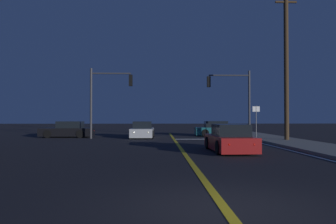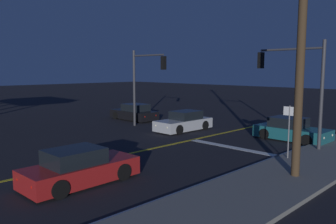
{
  "view_description": "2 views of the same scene",
  "coord_description": "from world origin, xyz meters",
  "px_view_note": "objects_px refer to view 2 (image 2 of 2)",
  "views": [
    {
      "loc": [
        -1.22,
        -5.77,
        1.67
      ],
      "look_at": [
        -0.56,
        15.16,
        2.03
      ],
      "focal_mm": 33.97,
      "sensor_mm": 36.0,
      "label": 1
    },
    {
      "loc": [
        13.11,
        3.38,
        4.16
      ],
      "look_at": [
        1.01,
        15.44,
        2.03
      ],
      "focal_mm": 36.5,
      "sensor_mm": 36.0,
      "label": 2
    }
  ],
  "objects_px": {
    "car_distant_tail_teal": "(291,130)",
    "car_parked_curb_red": "(79,168)",
    "traffic_signal_near_right": "(297,78)",
    "street_sign_corner": "(289,124)",
    "car_following_oncoming_silver": "(184,122)",
    "traffic_signal_far_left": "(145,76)",
    "car_side_waiting_black": "(134,113)",
    "utility_pole_right": "(302,26)"
  },
  "relations": [
    {
      "from": "car_distant_tail_teal",
      "to": "car_parked_curb_red",
      "type": "relative_size",
      "value": 1.0
    },
    {
      "from": "traffic_signal_near_right",
      "to": "street_sign_corner",
      "type": "xyz_separation_m",
      "value": [
        1.01,
        -2.8,
        -2.03
      ]
    },
    {
      "from": "car_following_oncoming_silver",
      "to": "traffic_signal_far_left",
      "type": "bearing_deg",
      "value": 22.1
    },
    {
      "from": "car_side_waiting_black",
      "to": "traffic_signal_near_right",
      "type": "distance_m",
      "value": 14.37
    },
    {
      "from": "car_following_oncoming_silver",
      "to": "car_parked_curb_red",
      "type": "height_order",
      "value": "same"
    },
    {
      "from": "car_parked_curb_red",
      "to": "car_distant_tail_teal",
      "type": "bearing_deg",
      "value": 80.33
    },
    {
      "from": "car_parked_curb_red",
      "to": "traffic_signal_near_right",
      "type": "relative_size",
      "value": 0.76
    },
    {
      "from": "car_side_waiting_black",
      "to": "traffic_signal_far_left",
      "type": "height_order",
      "value": "traffic_signal_far_left"
    },
    {
      "from": "car_parked_curb_red",
      "to": "car_following_oncoming_silver",
      "type": "bearing_deg",
      "value": 112.28
    },
    {
      "from": "traffic_signal_far_left",
      "to": "car_following_oncoming_silver",
      "type": "bearing_deg",
      "value": 21.2
    },
    {
      "from": "traffic_signal_near_right",
      "to": "traffic_signal_far_left",
      "type": "bearing_deg",
      "value": 7.6
    },
    {
      "from": "utility_pole_right",
      "to": "street_sign_corner",
      "type": "height_order",
      "value": "utility_pole_right"
    },
    {
      "from": "car_following_oncoming_silver",
      "to": "utility_pole_right",
      "type": "height_order",
      "value": "utility_pole_right"
    },
    {
      "from": "car_side_waiting_black",
      "to": "utility_pole_right",
      "type": "height_order",
      "value": "utility_pole_right"
    },
    {
      "from": "traffic_signal_near_right",
      "to": "traffic_signal_far_left",
      "type": "distance_m",
      "value": 10.59
    },
    {
      "from": "car_distant_tail_teal",
      "to": "utility_pole_right",
      "type": "height_order",
      "value": "utility_pole_right"
    },
    {
      "from": "traffic_signal_far_left",
      "to": "car_distant_tail_teal",
      "type": "bearing_deg",
      "value": 18.76
    },
    {
      "from": "car_parked_curb_red",
      "to": "traffic_signal_near_right",
      "type": "distance_m",
      "value": 11.98
    },
    {
      "from": "car_distant_tail_teal",
      "to": "street_sign_corner",
      "type": "relative_size",
      "value": 1.67
    },
    {
      "from": "car_distant_tail_teal",
      "to": "traffic_signal_near_right",
      "type": "relative_size",
      "value": 0.76
    },
    {
      "from": "car_distant_tail_teal",
      "to": "car_side_waiting_black",
      "type": "distance_m",
      "value": 13.05
    },
    {
      "from": "car_side_waiting_black",
      "to": "car_parked_curb_red",
      "type": "height_order",
      "value": "same"
    },
    {
      "from": "car_distant_tail_teal",
      "to": "car_parked_curb_red",
      "type": "xyz_separation_m",
      "value": [
        -1.89,
        -13.0,
        -0.0
      ]
    },
    {
      "from": "car_following_oncoming_silver",
      "to": "car_side_waiting_black",
      "type": "xyz_separation_m",
      "value": [
        -6.32,
        0.77,
        0.0
      ]
    },
    {
      "from": "car_side_waiting_black",
      "to": "street_sign_corner",
      "type": "relative_size",
      "value": 1.71
    },
    {
      "from": "car_parked_curb_red",
      "to": "street_sign_corner",
      "type": "xyz_separation_m",
      "value": [
        3.93,
        8.38,
        1.13
      ]
    },
    {
      "from": "car_side_waiting_black",
      "to": "car_parked_curb_red",
      "type": "bearing_deg",
      "value": -135.17
    },
    {
      "from": "traffic_signal_far_left",
      "to": "street_sign_corner",
      "type": "distance_m",
      "value": 11.76
    },
    {
      "from": "car_side_waiting_black",
      "to": "utility_pole_right",
      "type": "xyz_separation_m",
      "value": [
        16.42,
        -5.54,
        5.13
      ]
    },
    {
      "from": "car_following_oncoming_silver",
      "to": "traffic_signal_near_right",
      "type": "relative_size",
      "value": 0.75
    },
    {
      "from": "car_following_oncoming_silver",
      "to": "utility_pole_right",
      "type": "bearing_deg",
      "value": 155.62
    },
    {
      "from": "traffic_signal_near_right",
      "to": "car_following_oncoming_silver",
      "type": "bearing_deg",
      "value": 2.3
    },
    {
      "from": "car_distant_tail_teal",
      "to": "street_sign_corner",
      "type": "bearing_deg",
      "value": 25.25
    },
    {
      "from": "car_distant_tail_teal",
      "to": "car_side_waiting_black",
      "type": "xyz_separation_m",
      "value": [
        -12.98,
        -1.35,
        0.0
      ]
    },
    {
      "from": "car_parked_curb_red",
      "to": "utility_pole_right",
      "type": "height_order",
      "value": "utility_pole_right"
    },
    {
      "from": "car_distant_tail_teal",
      "to": "utility_pole_right",
      "type": "xyz_separation_m",
      "value": [
        3.44,
        -6.89,
        5.13
      ]
    },
    {
      "from": "car_side_waiting_black",
      "to": "traffic_signal_near_right",
      "type": "relative_size",
      "value": 0.78
    },
    {
      "from": "car_distant_tail_teal",
      "to": "traffic_signal_near_right",
      "type": "distance_m",
      "value": 3.79
    },
    {
      "from": "traffic_signal_far_left",
      "to": "utility_pole_right",
      "type": "bearing_deg",
      "value": -15.89
    },
    {
      "from": "car_distant_tail_teal",
      "to": "utility_pole_right",
      "type": "bearing_deg",
      "value": 27.93
    },
    {
      "from": "car_distant_tail_teal",
      "to": "traffic_signal_far_left",
      "type": "relative_size",
      "value": 0.77
    },
    {
      "from": "car_following_oncoming_silver",
      "to": "traffic_signal_near_right",
      "type": "bearing_deg",
      "value": -176.8
    }
  ]
}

